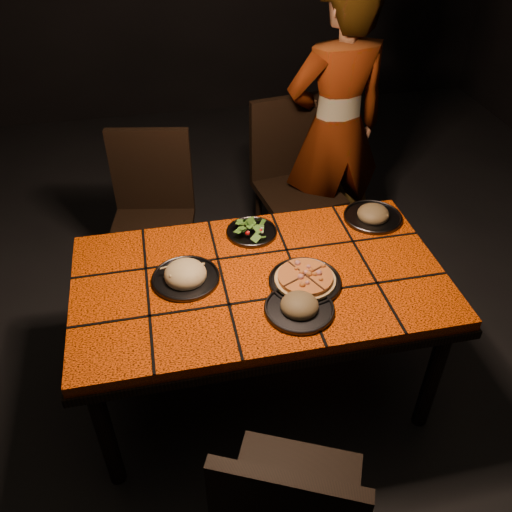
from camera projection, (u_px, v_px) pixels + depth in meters
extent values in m
cube|color=black|center=(259.00, 387.00, 2.83)|extent=(6.00, 7.00, 0.04)
cube|color=#E74807|center=(260.00, 280.00, 2.36)|extent=(1.60, 0.90, 0.05)
cube|color=black|center=(260.00, 288.00, 2.39)|extent=(1.62, 0.92, 0.04)
cylinder|color=black|center=(106.00, 435.00, 2.21)|extent=(0.07, 0.07, 0.66)
cylinder|color=black|center=(432.00, 377.00, 2.44)|extent=(0.07, 0.07, 0.66)
cylinder|color=black|center=(107.00, 310.00, 2.77)|extent=(0.07, 0.07, 0.66)
cylinder|color=black|center=(372.00, 273.00, 3.00)|extent=(0.07, 0.07, 0.66)
cube|color=black|center=(293.00, 501.00, 1.85)|extent=(0.58, 0.58, 0.04)
cylinder|color=black|center=(343.00, 499.00, 2.11)|extent=(0.04, 0.04, 0.45)
cylinder|color=black|center=(254.00, 480.00, 2.17)|extent=(0.04, 0.04, 0.45)
cube|color=black|center=(152.00, 230.00, 3.05)|extent=(0.53, 0.53, 0.04)
cube|color=black|center=(151.00, 170.00, 3.04)|extent=(0.45, 0.13, 0.50)
cylinder|color=black|center=(121.00, 286.00, 3.07)|extent=(0.04, 0.04, 0.46)
cylinder|color=black|center=(186.00, 285.00, 3.07)|extent=(0.04, 0.04, 0.46)
cylinder|color=black|center=(131.00, 246.00, 3.35)|extent=(0.04, 0.04, 0.46)
cylinder|color=black|center=(191.00, 246.00, 3.36)|extent=(0.04, 0.04, 0.46)
cube|color=black|center=(298.00, 193.00, 3.34)|extent=(0.53, 0.53, 0.04)
cube|color=black|center=(286.00, 137.00, 3.32)|extent=(0.47, 0.11, 0.51)
cylinder|color=black|center=(280.00, 250.00, 3.31)|extent=(0.04, 0.04, 0.48)
cylinder|color=black|center=(336.00, 238.00, 3.41)|extent=(0.04, 0.04, 0.48)
cylinder|color=black|center=(259.00, 217.00, 3.59)|extent=(0.04, 0.04, 0.48)
cylinder|color=black|center=(310.00, 206.00, 3.69)|extent=(0.04, 0.04, 0.48)
imported|color=brown|center=(335.00, 130.00, 3.20)|extent=(0.67, 0.48, 1.73)
cylinder|color=#37363B|center=(305.00, 282.00, 2.30)|extent=(0.31, 0.31, 0.01)
torus|color=#37363B|center=(305.00, 281.00, 2.30)|extent=(0.31, 0.31, 0.01)
cylinder|color=tan|center=(305.00, 280.00, 2.29)|extent=(0.35, 0.35, 0.01)
cylinder|color=#CE7C35|center=(305.00, 277.00, 2.29)|extent=(0.31, 0.31, 0.02)
cylinder|color=#37363B|center=(186.00, 279.00, 2.32)|extent=(0.29, 0.29, 0.01)
torus|color=#37363B|center=(186.00, 277.00, 2.32)|extent=(0.29, 0.29, 0.01)
ellipsoid|color=tan|center=(185.00, 273.00, 2.30)|extent=(0.17, 0.17, 0.10)
cylinder|color=#37363B|center=(252.00, 232.00, 2.58)|extent=(0.24, 0.24, 0.01)
torus|color=#37363B|center=(252.00, 231.00, 2.58)|extent=(0.24, 0.24, 0.01)
cylinder|color=#37363B|center=(299.00, 309.00, 2.17)|extent=(0.28, 0.28, 0.01)
torus|color=#37363B|center=(299.00, 308.00, 2.17)|extent=(0.29, 0.29, 0.01)
ellipsoid|color=brown|center=(300.00, 304.00, 2.16)|extent=(0.17, 0.17, 0.09)
cylinder|color=#37363B|center=(373.00, 217.00, 2.68)|extent=(0.29, 0.29, 0.01)
torus|color=#37363B|center=(373.00, 216.00, 2.67)|extent=(0.29, 0.29, 0.01)
ellipsoid|color=brown|center=(373.00, 212.00, 2.66)|extent=(0.17, 0.17, 0.09)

